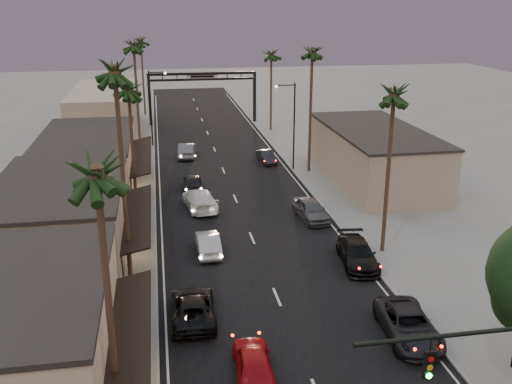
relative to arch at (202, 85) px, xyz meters
name	(u,v)px	position (x,y,z in m)	size (l,w,h in m)	color
ground	(231,188)	(0.00, -30.00, -5.53)	(200.00, 200.00, 0.00)	slate
road	(225,173)	(0.00, -25.00, -5.53)	(14.00, 120.00, 0.02)	black
sidewalk_left	(132,159)	(-9.50, -18.00, -5.47)	(5.00, 92.00, 0.12)	slate
sidewalk_right	(298,152)	(9.50, -18.00, -5.47)	(5.00, 92.00, 0.12)	slate
storefront_near	(15,345)	(-13.00, -58.00, -2.78)	(8.00, 12.00, 5.50)	beige
storefront_mid	(62,225)	(-13.00, -44.00, -2.78)	(8.00, 14.00, 5.50)	gray
storefront_far	(88,164)	(-13.00, -28.00, -3.03)	(8.00, 16.00, 5.00)	beige
storefront_dist	(106,112)	(-13.00, -5.00, -2.53)	(8.00, 20.00, 6.00)	gray
building_right	(374,156)	(14.00, -30.00, -3.03)	(8.00, 18.00, 5.00)	gray
arch	(202,85)	(0.00, 0.00, 0.00)	(15.20, 0.40, 7.27)	black
streetlight_right	(292,120)	(6.92, -25.00, -0.20)	(2.13, 0.30, 9.00)	black
streetlight_left	(153,102)	(-6.92, -12.00, -0.20)	(2.13, 0.30, 9.00)	black
palm_la	(96,164)	(-8.60, -61.00, 5.91)	(3.20, 3.20, 13.20)	#38281C
palm_lb	(114,66)	(-8.60, -48.00, 7.85)	(3.20, 3.20, 15.20)	#38281C
palm_lc	(128,84)	(-8.60, -34.00, 4.94)	(3.20, 3.20, 12.20)	#38281C
palm_ld	(133,42)	(-8.60, -15.00, 6.88)	(3.20, 3.20, 14.20)	#38281C
palm_ra	(395,88)	(8.60, -46.00, 5.91)	(3.20, 3.20, 13.20)	#38281C
palm_rb	(312,48)	(8.60, -26.00, 6.88)	(3.20, 3.20, 14.20)	#38281C
palm_rc	(271,51)	(8.60, -6.00, 4.94)	(3.20, 3.20, 12.20)	#38281C
palm_far	(141,38)	(-8.30, 8.00, 5.91)	(3.20, 3.20, 13.20)	#38281C
oncoming_red	(253,362)	(-2.63, -58.14, -4.79)	(1.75, 4.36, 1.48)	#9E0B10
oncoming_pickup	(193,308)	(-5.08, -52.64, -4.81)	(2.39, 5.18, 1.44)	black
oncoming_silver	(208,243)	(-3.44, -44.02, -4.81)	(1.52, 4.37, 1.44)	#ACADB2
oncoming_white	(200,199)	(-3.28, -34.96, -4.71)	(2.31, 5.69, 1.65)	silver
oncoming_dgrey	(192,182)	(-3.59, -29.46, -4.84)	(1.65, 4.10, 1.40)	black
oncoming_grey_far	(187,150)	(-3.42, -17.95, -4.73)	(1.70, 4.88, 1.61)	#57565C
curbside_near	(408,325)	(5.86, -56.38, -4.78)	(2.49, 5.40, 1.50)	black
curbside_black	(357,254)	(6.20, -47.55, -4.76)	(2.18, 5.36, 1.56)	black
curbside_grey	(311,210)	(5.31, -39.00, -4.72)	(1.92, 4.77, 1.62)	#49494E
curbside_far	(267,157)	(4.99, -21.78, -4.87)	(1.40, 4.02, 1.32)	black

